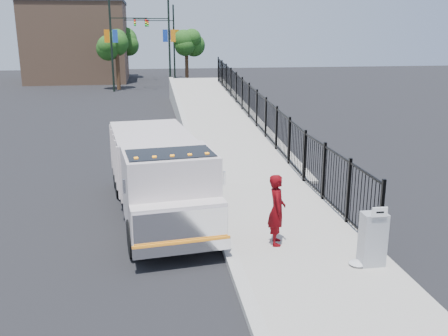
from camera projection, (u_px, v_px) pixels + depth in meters
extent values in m
plane|color=black|center=(221.00, 233.00, 13.53)|extent=(120.00, 120.00, 0.00)
cube|color=#9E998E|center=(313.00, 259.00, 11.88)|extent=(3.55, 12.00, 0.12)
cube|color=#ADAAA3|center=(234.00, 263.00, 11.60)|extent=(0.30, 12.00, 0.16)
cube|color=#9E998E|center=(218.00, 124.00, 29.08)|extent=(3.95, 24.06, 3.19)
cube|color=black|center=(257.00, 120.00, 25.23)|extent=(0.10, 28.00, 1.80)
cube|color=black|center=(158.00, 196.00, 14.91)|extent=(1.72, 6.50, 0.21)
cube|color=silver|center=(169.00, 188.00, 12.63)|extent=(2.46, 2.34, 1.89)
cube|color=silver|center=(178.00, 222.00, 11.66)|extent=(2.29, 0.93, 0.95)
cube|color=silver|center=(181.00, 227.00, 11.34)|extent=(2.17, 0.34, 0.80)
cube|color=silver|center=(182.00, 248.00, 11.39)|extent=(2.28, 0.44, 0.27)
cube|color=orange|center=(182.00, 242.00, 11.35)|extent=(2.26, 0.32, 0.06)
cube|color=black|center=(170.00, 169.00, 12.26)|extent=(2.22, 1.47, 0.80)
cube|color=silver|center=(152.00, 156.00, 15.80)|extent=(2.74, 4.22, 1.61)
cube|color=silver|center=(124.00, 186.00, 11.33)|extent=(0.06, 0.06, 0.33)
cube|color=silver|center=(224.00, 178.00, 11.94)|extent=(0.06, 0.06, 0.33)
cube|color=orange|center=(136.00, 158.00, 11.63)|extent=(0.10, 0.09, 0.06)
cube|color=orange|center=(154.00, 157.00, 11.74)|extent=(0.10, 0.09, 0.06)
cube|color=orange|center=(172.00, 156.00, 11.85)|extent=(0.10, 0.09, 0.06)
cube|color=orange|center=(190.00, 155.00, 11.96)|extent=(0.10, 0.09, 0.06)
cube|color=orange|center=(207.00, 154.00, 12.07)|extent=(0.10, 0.09, 0.06)
cylinder|color=black|center=(134.00, 238.00, 12.03)|extent=(0.42, 0.98, 0.95)
cylinder|color=black|center=(214.00, 230.00, 12.54)|extent=(0.42, 0.98, 0.95)
cylinder|color=black|center=(120.00, 183.00, 16.33)|extent=(0.42, 0.98, 0.95)
cylinder|color=black|center=(180.00, 179.00, 16.85)|extent=(0.42, 0.98, 0.95)
cylinder|color=black|center=(118.00, 175.00, 17.30)|extent=(0.42, 0.98, 0.95)
cylinder|color=black|center=(175.00, 171.00, 17.81)|extent=(0.42, 0.98, 0.95)
imported|color=#550308|center=(277.00, 210.00, 12.36)|extent=(0.53, 0.72, 1.81)
cube|color=gray|center=(373.00, 239.00, 11.31)|extent=(0.55, 0.40, 1.25)
cube|color=white|center=(380.00, 212.00, 10.91)|extent=(0.35, 0.04, 0.22)
ellipsoid|color=silver|center=(357.00, 263.00, 11.42)|extent=(0.40, 0.40, 0.10)
cylinder|color=black|center=(112.00, 46.00, 43.40)|extent=(0.18, 0.18, 8.00)
cube|color=black|center=(129.00, 18.00, 43.01)|extent=(3.20, 0.08, 0.08)
cube|color=black|center=(146.00, 22.00, 43.31)|extent=(0.18, 0.22, 0.60)
cube|color=#1B419B|center=(115.00, 36.00, 43.23)|extent=(0.45, 0.04, 1.10)
cube|color=orange|center=(107.00, 36.00, 43.13)|extent=(0.45, 0.04, 1.10)
cylinder|color=black|center=(169.00, 45.00, 45.76)|extent=(0.18, 0.18, 8.00)
cube|color=black|center=(151.00, 19.00, 44.92)|extent=(3.20, 0.08, 0.08)
cube|color=black|center=(135.00, 23.00, 44.80)|extent=(0.18, 0.22, 0.60)
cube|color=orange|center=(173.00, 36.00, 45.60)|extent=(0.45, 0.04, 1.10)
cube|color=#16389E|center=(165.00, 36.00, 45.50)|extent=(0.45, 0.04, 1.10)
cylinder|color=black|center=(119.00, 43.00, 52.17)|extent=(0.18, 0.18, 8.00)
cube|color=black|center=(134.00, 20.00, 51.78)|extent=(3.20, 0.08, 0.08)
cube|color=black|center=(148.00, 24.00, 52.08)|extent=(0.18, 0.22, 0.60)
cube|color=#122796|center=(122.00, 35.00, 52.00)|extent=(0.45, 0.04, 1.10)
cube|color=yellow|center=(115.00, 35.00, 51.90)|extent=(0.45, 0.04, 1.10)
cylinder|color=black|center=(174.00, 42.00, 55.87)|extent=(0.18, 0.18, 8.00)
cube|color=black|center=(159.00, 21.00, 55.02)|extent=(3.20, 0.08, 0.08)
cube|color=black|center=(146.00, 24.00, 54.91)|extent=(0.18, 0.22, 0.60)
cube|color=#C57E09|center=(177.00, 35.00, 55.70)|extent=(0.45, 0.04, 1.10)
cube|color=#222E98|center=(171.00, 35.00, 55.60)|extent=(0.45, 0.04, 1.10)
cylinder|color=#382314|center=(118.00, 72.00, 45.61)|extent=(0.36, 0.36, 3.20)
sphere|color=#194714|center=(117.00, 45.00, 44.97)|extent=(2.36, 2.36, 2.36)
cylinder|color=#382314|center=(187.00, 68.00, 49.90)|extent=(0.36, 0.36, 3.20)
sphere|color=#194714|center=(186.00, 44.00, 49.26)|extent=(2.04, 2.04, 2.04)
cylinder|color=#382314|center=(126.00, 63.00, 57.13)|extent=(0.36, 0.36, 3.20)
sphere|color=#194714|center=(125.00, 42.00, 56.49)|extent=(2.80, 2.80, 2.80)
cube|color=#8C664C|center=(78.00, 43.00, 53.08)|extent=(10.00, 10.00, 8.00)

